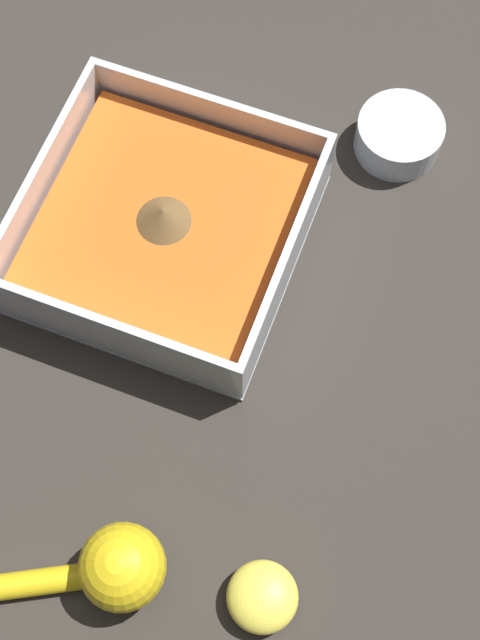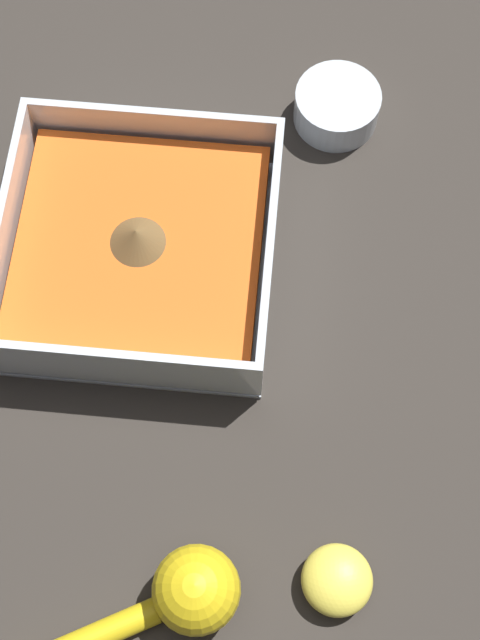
{
  "view_description": "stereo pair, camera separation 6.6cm",
  "coord_description": "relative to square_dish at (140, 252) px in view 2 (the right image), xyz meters",
  "views": [
    {
      "loc": [
        -0.29,
        -0.15,
        0.64
      ],
      "look_at": [
        -0.06,
        -0.07,
        0.03
      ],
      "focal_mm": 50.0,
      "sensor_mm": 36.0,
      "label": 1
    },
    {
      "loc": [
        -0.31,
        -0.09,
        0.64
      ],
      "look_at": [
        -0.06,
        -0.07,
        0.03
      ],
      "focal_mm": 50.0,
      "sensor_mm": 36.0,
      "label": 2
    }
  ],
  "objects": [
    {
      "name": "ground_plane",
      "position": [
        0.01,
        -0.02,
        -0.02
      ],
      "size": [
        4.0,
        4.0,
        0.0
      ],
      "primitive_type": "plane",
      "color": "#332D28"
    },
    {
      "name": "square_dish",
      "position": [
        0.0,
        0.0,
        0.0
      ],
      "size": [
        0.21,
        0.21,
        0.07
      ],
      "color": "silver",
      "rests_on": "ground_plane"
    },
    {
      "name": "spice_bowl",
      "position": [
        0.15,
        -0.15,
        -0.01
      ],
      "size": [
        0.07,
        0.07,
        0.03
      ],
      "color": "silver",
      "rests_on": "ground_plane"
    },
    {
      "name": "lemon_squeezer",
      "position": [
        -0.25,
        -0.06,
        0.0
      ],
      "size": [
        0.11,
        0.17,
        0.06
      ],
      "rotation": [
        0.0,
        0.0,
        5.2
      ],
      "color": "yellow",
      "rests_on": "ground_plane"
    },
    {
      "name": "lemon_half",
      "position": [
        -0.23,
        -0.17,
        -0.01
      ],
      "size": [
        0.05,
        0.05,
        0.03
      ],
      "color": "#EFDB4C",
      "rests_on": "ground_plane"
    }
  ]
}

